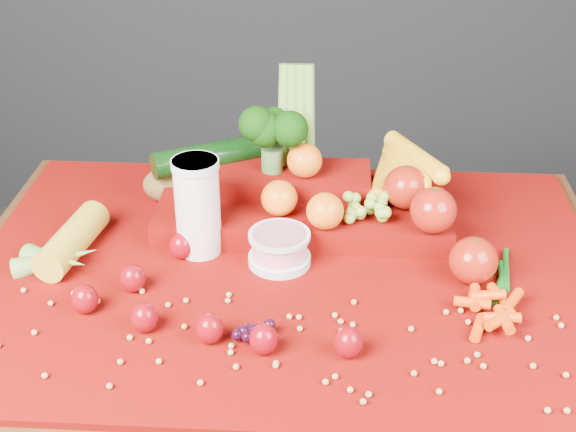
# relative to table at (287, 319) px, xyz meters

# --- Properties ---
(table) EXTENTS (1.10, 0.80, 0.75)m
(table) POSITION_rel_table_xyz_m (0.00, 0.00, 0.00)
(table) COLOR #32170B
(table) RESTS_ON ground
(red_cloth) EXTENTS (1.05, 0.75, 0.01)m
(red_cloth) POSITION_rel_table_xyz_m (0.00, 0.00, 0.10)
(red_cloth) COLOR #670403
(red_cloth) RESTS_ON table
(milk_glass) EXTENTS (0.08, 0.08, 0.17)m
(milk_glass) POSITION_rel_table_xyz_m (-0.15, 0.05, 0.20)
(milk_glass) COLOR silver
(milk_glass) RESTS_ON red_cloth
(yogurt_bowl) EXTENTS (0.11, 0.11, 0.06)m
(yogurt_bowl) POSITION_rel_table_xyz_m (-0.01, 0.01, 0.14)
(yogurt_bowl) COLOR silver
(yogurt_bowl) RESTS_ON red_cloth
(strawberry_scatter) EXTENTS (0.44, 0.28, 0.05)m
(strawberry_scatter) POSITION_rel_table_xyz_m (-0.13, -0.15, 0.13)
(strawberry_scatter) COLOR maroon
(strawberry_scatter) RESTS_ON red_cloth
(dark_grape_cluster) EXTENTS (0.06, 0.05, 0.03)m
(dark_grape_cluster) POSITION_rel_table_xyz_m (-0.04, -0.19, 0.12)
(dark_grape_cluster) COLOR black
(dark_grape_cluster) RESTS_ON red_cloth
(soybean_scatter) EXTENTS (0.84, 0.24, 0.01)m
(soybean_scatter) POSITION_rel_table_xyz_m (0.00, -0.20, 0.11)
(soybean_scatter) COLOR #B08C4C
(soybean_scatter) RESTS_ON red_cloth
(corn_ear) EXTENTS (0.21, 0.25, 0.06)m
(corn_ear) POSITION_rel_table_xyz_m (-0.38, -0.01, 0.13)
(corn_ear) COLOR gold
(corn_ear) RESTS_ON red_cloth
(potato) EXTENTS (0.10, 0.07, 0.07)m
(potato) POSITION_rel_table_xyz_m (-0.24, 0.22, 0.14)
(potato) COLOR brown
(potato) RESTS_ON red_cloth
(baby_carrot_pile) EXTENTS (0.18, 0.17, 0.03)m
(baby_carrot_pile) POSITION_rel_table_xyz_m (0.32, -0.12, 0.12)
(baby_carrot_pile) COLOR #D73C07
(baby_carrot_pile) RESTS_ON red_cloth
(green_bean_pile) EXTENTS (0.14, 0.12, 0.01)m
(green_bean_pile) POSITION_rel_table_xyz_m (0.35, -0.01, 0.11)
(green_bean_pile) COLOR #135413
(green_bean_pile) RESTS_ON red_cloth
(produce_mound) EXTENTS (0.61, 0.38, 0.27)m
(produce_mound) POSITION_rel_table_xyz_m (0.05, 0.16, 0.17)
(produce_mound) COLOR #670403
(produce_mound) RESTS_ON red_cloth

